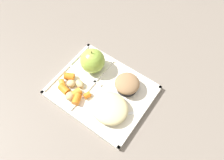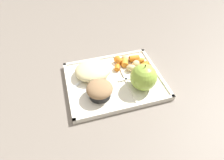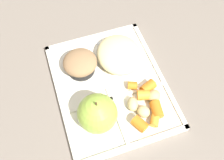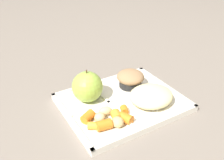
% 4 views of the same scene
% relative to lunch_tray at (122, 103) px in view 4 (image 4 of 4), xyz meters
% --- Properties ---
extents(ground, '(6.00, 6.00, 0.00)m').
position_rel_lunch_tray_xyz_m(ground, '(0.00, -0.00, -0.01)').
color(ground, slate).
extents(lunch_tray, '(0.33, 0.26, 0.02)m').
position_rel_lunch_tray_xyz_m(lunch_tray, '(0.00, 0.00, 0.00)').
color(lunch_tray, silver).
rests_on(lunch_tray, ground).
extents(green_apple, '(0.09, 0.09, 0.10)m').
position_rel_lunch_tray_xyz_m(green_apple, '(-0.08, 0.06, 0.05)').
color(green_apple, '#93B742').
rests_on(green_apple, lunch_tray).
extents(bran_muffin, '(0.08, 0.08, 0.05)m').
position_rel_lunch_tray_xyz_m(bran_muffin, '(0.07, 0.06, 0.03)').
color(bran_muffin, black).
rests_on(bran_muffin, lunch_tray).
extents(carrot_slice_tilted, '(0.03, 0.03, 0.03)m').
position_rel_lunch_tray_xyz_m(carrot_slice_tilted, '(-0.06, -0.06, 0.02)').
color(carrot_slice_tilted, orange).
rests_on(carrot_slice_tilted, lunch_tray).
extents(carrot_slice_edge, '(0.03, 0.03, 0.02)m').
position_rel_lunch_tray_xyz_m(carrot_slice_edge, '(-0.12, -0.06, 0.02)').
color(carrot_slice_edge, orange).
rests_on(carrot_slice_edge, lunch_tray).
extents(carrot_slice_back, '(0.04, 0.04, 0.02)m').
position_rel_lunch_tray_xyz_m(carrot_slice_back, '(-0.12, -0.03, 0.02)').
color(carrot_slice_back, orange).
rests_on(carrot_slice_back, lunch_tray).
extents(carrot_slice_center, '(0.04, 0.03, 0.03)m').
position_rel_lunch_tray_xyz_m(carrot_slice_center, '(-0.10, -0.08, 0.02)').
color(carrot_slice_center, orange).
rests_on(carrot_slice_center, lunch_tray).
extents(carrot_slice_diagonal, '(0.03, 0.03, 0.02)m').
position_rel_lunch_tray_xyz_m(carrot_slice_diagonal, '(-0.02, -0.05, 0.02)').
color(carrot_slice_diagonal, orange).
rests_on(carrot_slice_diagonal, lunch_tray).
extents(carrot_slice_small, '(0.04, 0.04, 0.02)m').
position_rel_lunch_tray_xyz_m(carrot_slice_small, '(-0.04, -0.08, 0.02)').
color(carrot_slice_small, orange).
rests_on(carrot_slice_small, lunch_tray).
extents(potato_chunk_golden, '(0.04, 0.04, 0.02)m').
position_rel_lunch_tray_xyz_m(potato_chunk_golden, '(-0.10, -0.05, 0.02)').
color(potato_chunk_golden, tan).
rests_on(potato_chunk_golden, lunch_tray).
extents(potato_chunk_small, '(0.04, 0.03, 0.02)m').
position_rel_lunch_tray_xyz_m(potato_chunk_small, '(-0.07, -0.03, 0.02)').
color(potato_chunk_small, tan).
rests_on(potato_chunk_small, lunch_tray).
extents(potato_chunk_large, '(0.03, 0.04, 0.03)m').
position_rel_lunch_tray_xyz_m(potato_chunk_large, '(-0.07, -0.08, 0.02)').
color(potato_chunk_large, tan).
rests_on(potato_chunk_large, lunch_tray).
extents(egg_noodle_pile, '(0.13, 0.11, 0.04)m').
position_rel_lunch_tray_xyz_m(egg_noodle_pile, '(0.07, -0.05, 0.03)').
color(egg_noodle_pile, beige).
rests_on(egg_noodle_pile, lunch_tray).
extents(meatball_center, '(0.04, 0.04, 0.04)m').
position_rel_lunch_tray_xyz_m(meatball_center, '(0.08, -0.06, 0.03)').
color(meatball_center, brown).
rests_on(meatball_center, lunch_tray).
extents(meatball_front, '(0.03, 0.03, 0.03)m').
position_rel_lunch_tray_xyz_m(meatball_front, '(0.06, -0.01, 0.02)').
color(meatball_front, brown).
rests_on(meatball_front, lunch_tray).
extents(meatball_back, '(0.04, 0.04, 0.04)m').
position_rel_lunch_tray_xyz_m(meatball_back, '(0.07, -0.05, 0.02)').
color(meatball_back, brown).
rests_on(meatball_back, lunch_tray).
extents(plastic_fork, '(0.13, 0.11, 0.00)m').
position_rel_lunch_tray_xyz_m(plastic_fork, '(0.09, -0.04, 0.01)').
color(plastic_fork, white).
rests_on(plastic_fork, lunch_tray).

